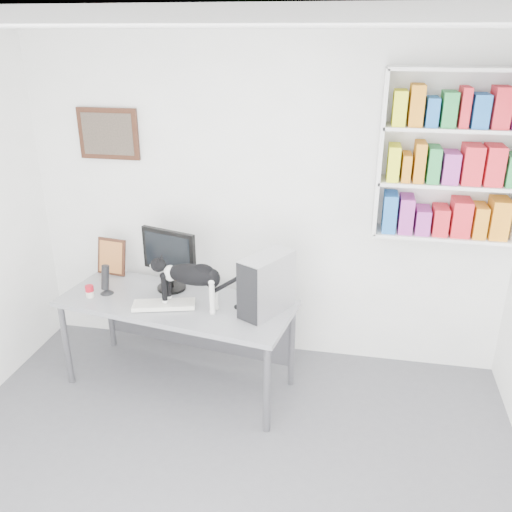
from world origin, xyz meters
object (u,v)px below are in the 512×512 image
(desk, at_px, (179,343))
(leaning_print, at_px, (112,256))
(bookshelf, at_px, (451,156))
(cat, at_px, (191,286))
(speaker, at_px, (105,279))
(keyboard, at_px, (164,304))
(monitor, at_px, (170,259))
(soup_can, at_px, (90,291))
(pc_tower, at_px, (267,284))

(desk, distance_m, leaning_print, 0.97)
(bookshelf, height_order, cat, bookshelf)
(desk, distance_m, speaker, 0.77)
(keyboard, bearing_deg, bookshelf, 2.27)
(monitor, distance_m, cat, 0.40)
(monitor, height_order, speaker, monitor)
(keyboard, height_order, soup_can, soup_can)
(leaning_print, bearing_deg, monitor, -9.76)
(keyboard, height_order, speaker, speaker)
(pc_tower, relative_size, cat, 0.72)
(desk, distance_m, keyboard, 0.41)
(desk, distance_m, soup_can, 0.81)
(bookshelf, xyz_separation_m, monitor, (-2.06, -0.33, -0.84))
(speaker, xyz_separation_m, cat, (0.74, -0.11, 0.07))
(bookshelf, xyz_separation_m, keyboard, (-2.02, -0.64, -1.08))
(keyboard, relative_size, cat, 0.76)
(cat, bearing_deg, speaker, 175.82)
(pc_tower, distance_m, speaker, 1.30)
(leaning_print, bearing_deg, bookshelf, 11.21)
(monitor, bearing_deg, desk, -45.90)
(monitor, bearing_deg, soup_can, -138.85)
(desk, bearing_deg, soup_can, -166.13)
(desk, bearing_deg, cat, -18.95)
(leaning_print, bearing_deg, soup_can, -79.97)
(desk, relative_size, cat, 2.94)
(desk, xyz_separation_m, monitor, (-0.10, 0.20, 0.64))
(pc_tower, height_order, leaning_print, pc_tower)
(keyboard, distance_m, soup_can, 0.63)
(keyboard, bearing_deg, pc_tower, -9.28)
(soup_can, relative_size, cat, 0.16)
(keyboard, relative_size, leaning_print, 1.44)
(cat, bearing_deg, monitor, 136.89)
(monitor, height_order, keyboard, monitor)
(monitor, distance_m, pc_tower, 0.85)
(keyboard, relative_size, pc_tower, 1.05)
(bookshelf, height_order, pc_tower, bookshelf)
(cat, bearing_deg, keyboard, -172.02)
(speaker, bearing_deg, monitor, 51.61)
(monitor, relative_size, soup_can, 5.40)
(leaning_print, relative_size, cat, 0.52)
(speaker, bearing_deg, pc_tower, 29.27)
(pc_tower, height_order, soup_can, pc_tower)
(bookshelf, relative_size, cat, 2.02)
(bookshelf, bearing_deg, monitor, -170.81)
(desk, relative_size, leaning_print, 5.61)
(leaning_print, relative_size, soup_can, 3.38)
(desk, xyz_separation_m, cat, (0.16, -0.09, 0.57))
(keyboard, bearing_deg, soup_can, 160.66)
(soup_can, xyz_separation_m, cat, (0.85, -0.03, 0.14))
(bookshelf, height_order, leaning_print, bookshelf)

